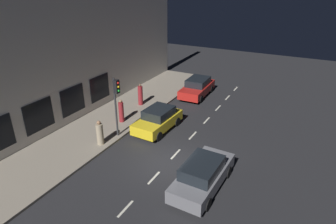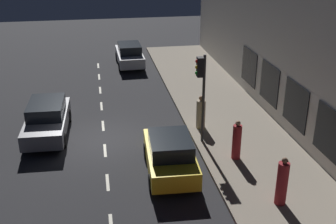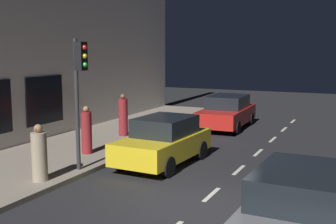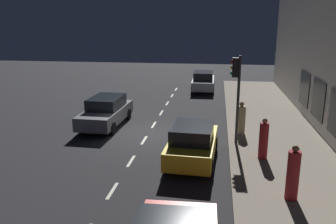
{
  "view_description": "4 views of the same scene",
  "coord_description": "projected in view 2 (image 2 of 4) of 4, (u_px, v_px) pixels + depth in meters",
  "views": [
    {
      "loc": [
        -6.58,
        12.48,
        9.68
      ],
      "look_at": [
        1.59,
        -3.03,
        1.65
      ],
      "focal_mm": 31.28,
      "sensor_mm": 36.0,
      "label": 1
    },
    {
      "loc": [
        -0.1,
        -17.48,
        8.75
      ],
      "look_at": [
        2.79,
        -1.06,
        1.65
      ],
      "focal_mm": 44.92,
      "sensor_mm": 36.0,
      "label": 2
    },
    {
      "loc": [
        -3.65,
        9.5,
        3.82
      ],
      "look_at": [
        1.55,
        -1.58,
        2.04
      ],
      "focal_mm": 46.48,
      "sensor_mm": 36.0,
      "label": 3
    },
    {
      "loc": [
        3.38,
        -16.53,
        5.59
      ],
      "look_at": [
        1.21,
        -1.33,
        1.54
      ],
      "focal_mm": 37.18,
      "sensor_mm": 36.0,
      "label": 4
    }
  ],
  "objects": [
    {
      "name": "pedestrian_0",
      "position": [
        201.0,
        113.0,
        19.97
      ],
      "size": [
        0.44,
        0.44,
        1.61
      ],
      "rotation": [
        0.0,
        0.0,
        0.01
      ],
      "color": "gray",
      "rests_on": "sidewalk"
    },
    {
      "name": "ground_plane",
      "position": [
        104.0,
        140.0,
        19.28
      ],
      "size": [
        60.0,
        60.0,
        0.0
      ],
      "primitive_type": "plane",
      "color": "#232326"
    },
    {
      "name": "sidewalk",
      "position": [
        235.0,
        129.0,
        20.25
      ],
      "size": [
        4.5,
        32.0,
        0.15
      ],
      "color": "gray",
      "rests_on": "ground"
    },
    {
      "name": "lane_centre_line",
      "position": [
        105.0,
        150.0,
        18.37
      ],
      "size": [
        0.12,
        27.2,
        0.01
      ],
      "color": "beige",
      "rests_on": "ground"
    },
    {
      "name": "parked_car_2",
      "position": [
        170.0,
        154.0,
        16.43
      ],
      "size": [
        2.04,
        4.07,
        1.58
      ],
      "rotation": [
        0.0,
        0.0,
        -0.05
      ],
      "color": "gold",
      "rests_on": "ground"
    },
    {
      "name": "parked_car_0",
      "position": [
        47.0,
        119.0,
        19.59
      ],
      "size": [
        2.0,
        4.58,
        1.58
      ],
      "rotation": [
        0.0,
        0.0,
        3.11
      ],
      "color": "slate",
      "rests_on": "ground"
    },
    {
      "name": "traffic_light",
      "position": [
        201.0,
        81.0,
        17.81
      ],
      "size": [
        0.47,
        0.32,
        3.98
      ],
      "color": "#2D2D30",
      "rests_on": "sidewalk"
    },
    {
      "name": "pedestrian_1",
      "position": [
        282.0,
        183.0,
        14.21
      ],
      "size": [
        0.54,
        0.54,
        1.79
      ],
      "rotation": [
        0.0,
        0.0,
        4.07
      ],
      "color": "maroon",
      "rests_on": "sidewalk"
    },
    {
      "name": "building_facade",
      "position": [
        295.0,
        38.0,
        18.96
      ],
      "size": [
        0.65,
        32.0,
        8.86
      ],
      "color": "beige",
      "rests_on": "ground"
    },
    {
      "name": "parked_car_1",
      "position": [
        130.0,
        54.0,
        29.97
      ],
      "size": [
        1.86,
        4.35,
        1.58
      ],
      "rotation": [
        0.0,
        0.0,
        0.01
      ],
      "color": "#B7B7BC",
      "rests_on": "ground"
    },
    {
      "name": "pedestrian_2",
      "position": [
        237.0,
        141.0,
        17.15
      ],
      "size": [
        0.52,
        0.52,
        1.7
      ],
      "rotation": [
        0.0,
        0.0,
        2.42
      ],
      "color": "maroon",
      "rests_on": "sidewalk"
    }
  ]
}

